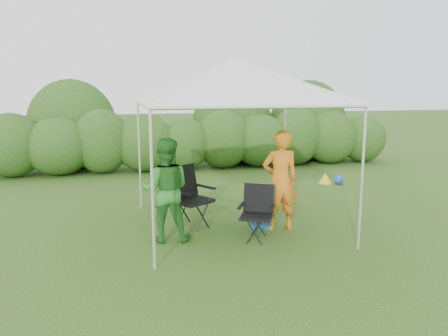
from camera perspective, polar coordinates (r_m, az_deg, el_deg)
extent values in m
plane|color=#375C1D|center=(7.18, 2.40, -8.77)|extent=(70.00, 70.00, 0.00)
ellipsoid|color=#2F591B|center=(12.88, -26.00, 2.69)|extent=(1.65, 1.40, 1.73)
cylinder|color=#382616|center=(12.98, -25.75, -0.43)|extent=(0.12, 0.12, 0.30)
ellipsoid|color=#2F591B|center=(12.70, -20.86, 2.62)|extent=(1.80, 1.53, 1.57)
cylinder|color=#382616|center=(12.79, -20.68, -0.21)|extent=(0.12, 0.12, 0.30)
ellipsoid|color=#2F591B|center=(12.59, -15.66, 3.37)|extent=(1.58, 1.34, 1.80)
cylinder|color=#382616|center=(12.70, -15.49, 0.02)|extent=(0.12, 0.12, 0.30)
ellipsoid|color=#2F591B|center=(12.62, -10.38, 3.26)|extent=(1.72, 1.47, 1.65)
cylinder|color=#382616|center=(12.72, -10.28, 0.24)|extent=(0.12, 0.12, 0.30)
ellipsoid|color=#2F591B|center=(12.75, -5.16, 3.12)|extent=(1.50, 1.28, 1.50)
cylinder|color=#382616|center=(12.84, -5.12, 0.46)|extent=(0.12, 0.12, 0.30)
ellipsoid|color=#2F591B|center=(12.96, -0.10, 3.78)|extent=(1.65, 1.40, 1.73)
cylinder|color=#382616|center=(13.06, -0.09, 0.68)|extent=(0.12, 0.12, 0.30)
ellipsoid|color=#2F591B|center=(13.29, 4.77, 3.59)|extent=(1.80, 1.53, 1.57)
cylinder|color=#382616|center=(13.38, 4.73, 0.87)|extent=(0.12, 0.12, 0.30)
ellipsoid|color=#2F591B|center=(13.69, 9.38, 4.16)|extent=(1.57, 1.34, 1.80)
cylinder|color=#382616|center=(13.79, 9.29, 1.06)|extent=(0.12, 0.12, 0.30)
ellipsoid|color=#2F591B|center=(14.20, 13.68, 3.91)|extent=(1.72, 1.47, 1.65)
cylinder|color=#382616|center=(14.28, 13.57, 1.22)|extent=(0.12, 0.12, 0.30)
ellipsoid|color=#2F591B|center=(14.77, 17.66, 3.67)|extent=(1.50, 1.28, 1.50)
cylinder|color=#382616|center=(14.85, 17.54, 1.37)|extent=(0.12, 0.12, 0.30)
cylinder|color=silver|center=(5.67, -9.33, -3.04)|extent=(0.04, 0.04, 2.10)
cylinder|color=silver|center=(6.61, 17.57, -1.48)|extent=(0.04, 0.04, 2.10)
cylinder|color=silver|center=(8.61, -10.98, 1.49)|extent=(0.04, 0.04, 2.10)
cylinder|color=silver|center=(9.26, 7.91, 2.19)|extent=(0.04, 0.04, 2.10)
cube|color=white|center=(7.26, 1.41, 8.50)|extent=(3.10, 3.10, 0.03)
pyramid|color=white|center=(7.26, 1.43, 11.38)|extent=(3.10, 3.10, 0.70)
cube|color=black|center=(6.86, 4.26, -6.36)|extent=(0.62, 0.60, 0.05)
cube|color=black|center=(6.98, 4.55, -3.90)|extent=(0.48, 0.33, 0.45)
cube|color=black|center=(6.86, 2.25, -4.93)|extent=(0.22, 0.37, 0.03)
cube|color=black|center=(6.78, 6.32, -5.16)|extent=(0.22, 0.37, 0.03)
cylinder|color=black|center=(6.76, 2.27, -8.27)|extent=(0.02, 0.02, 0.38)
cylinder|color=black|center=(6.70, 5.65, -8.50)|extent=(0.02, 0.02, 0.38)
cylinder|color=black|center=(7.14, 2.91, -7.27)|extent=(0.02, 0.02, 0.38)
cylinder|color=black|center=(7.08, 6.11, -7.47)|extent=(0.02, 0.02, 0.38)
cube|color=black|center=(7.48, -4.11, -4.28)|extent=(0.77, 0.75, 0.06)
cube|color=black|center=(7.59, -5.37, -1.70)|extent=(0.57, 0.44, 0.55)
cube|color=black|center=(7.24, -5.88, -3.19)|extent=(0.31, 0.44, 0.03)
cube|color=black|center=(7.63, -2.48, -2.44)|extent=(0.31, 0.44, 0.03)
cylinder|color=black|center=(7.22, -4.22, -6.75)|extent=(0.03, 0.03, 0.46)
cylinder|color=black|center=(7.53, -1.47, -5.98)|extent=(0.03, 0.03, 0.46)
cylinder|color=black|center=(7.57, -6.69, -5.97)|extent=(0.03, 0.03, 0.46)
cylinder|color=black|center=(7.87, -3.97, -5.28)|extent=(0.03, 0.03, 0.46)
imported|color=orange|center=(7.31, 7.34, -1.62)|extent=(0.62, 0.41, 1.69)
imported|color=#2D7A27|center=(6.80, -7.66, -2.86)|extent=(0.88, 0.74, 1.61)
cube|color=#1C5081|center=(7.53, 5.02, -6.67)|extent=(0.44, 0.38, 0.30)
cube|color=silver|center=(7.48, 5.04, -5.47)|extent=(0.46, 0.40, 0.03)
cylinder|color=#592D0C|center=(7.44, 5.59, -4.65)|extent=(0.06, 0.06, 0.21)
cone|color=gold|center=(11.22, 13.06, -1.27)|extent=(0.33, 0.33, 0.28)
sphere|color=blue|center=(11.19, 14.75, -1.52)|extent=(0.22, 0.22, 0.22)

